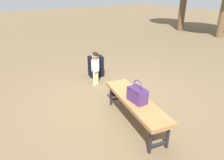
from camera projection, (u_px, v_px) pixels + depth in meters
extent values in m
plane|color=brown|center=(113.00, 99.00, 4.26)|extent=(40.00, 40.00, 0.00)
cube|color=#9E6B3D|center=(135.00, 101.00, 3.36)|extent=(1.65, 0.77, 0.06)
cylinder|color=black|center=(111.00, 96.00, 3.99)|extent=(0.05, 0.05, 0.39)
cylinder|color=black|center=(124.00, 93.00, 4.09)|extent=(0.05, 0.05, 0.39)
cylinder|color=black|center=(150.00, 141.00, 2.81)|extent=(0.05, 0.05, 0.39)
cylinder|color=black|center=(168.00, 136.00, 2.90)|extent=(0.05, 0.05, 0.39)
cylinder|color=black|center=(118.00, 99.00, 4.08)|extent=(0.11, 0.28, 0.04)
cylinder|color=black|center=(158.00, 144.00, 2.89)|extent=(0.11, 0.28, 0.04)
cube|color=#4C2D66|center=(137.00, 95.00, 3.23)|extent=(0.33, 0.20, 0.22)
cube|color=#39224C|center=(138.00, 89.00, 3.19)|extent=(0.30, 0.21, 0.02)
torus|color=#4C2D66|center=(138.00, 86.00, 3.17)|extent=(0.20, 0.03, 0.20)
cylinder|color=#CCCC8C|center=(94.00, 78.00, 4.82)|extent=(0.06, 0.06, 0.34)
cylinder|color=#CCCC8C|center=(97.00, 77.00, 4.87)|extent=(0.06, 0.06, 0.34)
ellipsoid|color=white|center=(94.00, 84.00, 4.89)|extent=(0.10, 0.06, 0.04)
ellipsoid|color=white|center=(97.00, 83.00, 4.94)|extent=(0.10, 0.06, 0.04)
cube|color=white|center=(95.00, 65.00, 4.72)|extent=(0.12, 0.14, 0.29)
cylinder|color=white|center=(92.00, 66.00, 4.66)|extent=(0.05, 0.05, 0.24)
cylinder|color=white|center=(98.00, 64.00, 4.77)|extent=(0.05, 0.05, 0.24)
sphere|color=#A57A5B|center=(95.00, 56.00, 4.63)|extent=(0.16, 0.16, 0.16)
sphere|color=black|center=(95.00, 55.00, 4.62)|extent=(0.15, 0.15, 0.15)
cube|color=black|center=(96.00, 66.00, 5.31)|extent=(0.34, 0.41, 0.52)
ellipsoid|color=black|center=(96.00, 57.00, 5.21)|extent=(0.33, 0.39, 0.12)
cube|color=black|center=(94.00, 67.00, 5.46)|extent=(0.10, 0.25, 0.23)
cube|color=black|center=(94.00, 68.00, 5.16)|extent=(0.04, 0.06, 0.44)
cube|color=black|center=(101.00, 68.00, 5.21)|extent=(0.04, 0.06, 0.44)
torus|color=#B2B2B7|center=(95.00, 55.00, 5.19)|extent=(0.09, 0.04, 0.08)
cube|color=black|center=(116.00, 88.00, 4.42)|extent=(0.16, 0.20, 0.27)
ellipsoid|color=black|center=(116.00, 83.00, 4.36)|extent=(0.16, 0.19, 0.06)
cube|color=black|center=(113.00, 89.00, 4.48)|extent=(0.04, 0.13, 0.12)
cube|color=black|center=(117.00, 90.00, 4.34)|extent=(0.02, 0.03, 0.23)
cube|color=black|center=(120.00, 89.00, 4.40)|extent=(0.02, 0.03, 0.23)
torus|color=#B2B2B7|center=(116.00, 82.00, 4.35)|extent=(0.04, 0.01, 0.04)
cylinder|color=brown|center=(224.00, 9.00, 9.16)|extent=(0.32, 0.32, 2.49)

